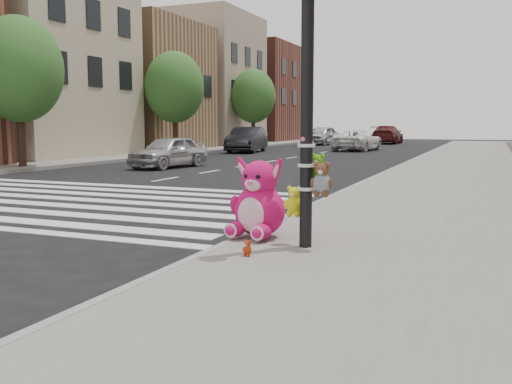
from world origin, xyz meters
The scene contains 20 objects.
ground centered at (0.00, 0.00, 0.00)m, with size 120.00×120.00×0.00m, color black.
sidewalk_near centered at (5.00, 10.00, 0.07)m, with size 7.00×80.00×0.14m, color slate.
sidewalk_far centered at (-13.50, 20.00, 0.07)m, with size 6.00×80.00×0.14m, color slate.
curb_edge centered at (1.55, 10.00, 0.07)m, with size 0.12×80.00×0.15m, color gray.
crosswalk centered at (-4.50, 5.20, 0.01)m, with size 11.00×6.00×0.01m, color silver, non-canonical shape.
bld_far_b centered at (-15.50, 17.00, 5.50)m, with size 6.00×8.00×11.00m, color beige.
bld_far_c centered at (-15.50, 26.00, 4.00)m, with size 6.00×8.00×8.00m, color #A27C56.
bld_far_d centered at (-15.50, 35.00, 5.00)m, with size 6.00×8.00×10.00m, color tan.
bld_far_e centered at (-15.50, 46.00, 4.50)m, with size 6.00×10.00×9.00m, color brown.
signal_pole centered at (2.62, 1.82, 1.73)m, with size 0.71×0.50×4.00m.
tree_far_a centered at (-11.20, 11.00, 3.65)m, with size 3.20×3.20×5.44m.
tree_far_b centered at (-11.20, 22.00, 3.65)m, with size 3.20×3.20×5.44m.
tree_far_c centered at (-11.20, 33.00, 3.65)m, with size 3.20×3.20×5.44m.
pink_bunny centered at (1.80, 2.17, 0.60)m, with size 0.80×0.89×1.13m.
red_teddy centered at (2.12, 1.03, 0.24)m, with size 0.13×0.09×0.19m, color #B12F11, non-canonical shape.
car_silver_far centered at (-6.85, 14.10, 0.62)m, with size 1.47×3.65×1.24m, color silver.
car_dark_far centered at (-8.78, 26.24, 0.76)m, with size 1.61×4.61×1.52m, color black.
car_white_near centered at (-3.10, 30.77, 0.65)m, with size 2.16×4.68×1.30m, color white.
car_maroon_near centered at (-3.50, 44.15, 0.76)m, with size 2.14×5.27×1.53m, color #57181B.
car_silver_deep centered at (-7.96, 39.52, 0.77)m, with size 1.81×4.50×1.53m, color silver.
Camera 1 is at (4.76, -5.09, 1.72)m, focal length 40.00 mm.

